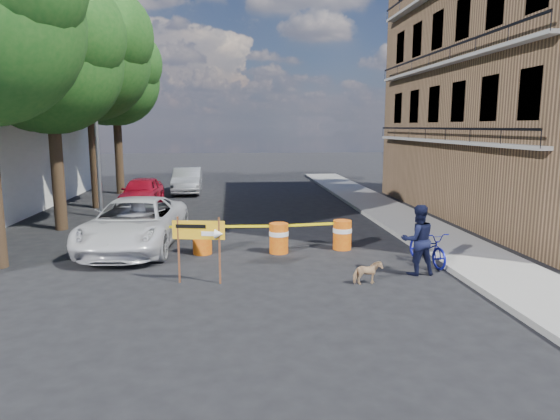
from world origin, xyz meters
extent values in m
plane|color=black|center=(0.00, 0.00, 0.00)|extent=(120.00, 120.00, 0.00)
cube|color=gray|center=(6.20, 6.00, 0.07)|extent=(2.40, 40.00, 0.15)
cube|color=#8B6646|center=(12.00, 8.00, 6.00)|extent=(8.00, 16.00, 12.00)
cylinder|color=#332316|center=(-6.80, 7.00, 2.38)|extent=(0.44, 0.44, 4.76)
sphere|color=#184E16|center=(-6.80, 7.00, 5.95)|extent=(5.00, 5.00, 5.00)
sphere|color=#184E16|center=(-5.92, 6.50, 6.80)|extent=(3.75, 3.75, 3.75)
sphere|color=#184E16|center=(-7.55, 7.62, 5.27)|extent=(3.50, 3.50, 3.50)
cylinder|color=#332316|center=(-6.80, 12.00, 2.66)|extent=(0.44, 0.44, 5.32)
sphere|color=#184E16|center=(-6.80, 12.00, 6.65)|extent=(5.40, 5.40, 5.40)
sphere|color=#184E16|center=(-5.85, 11.46, 7.60)|extent=(4.05, 4.05, 4.05)
sphere|color=#184E16|center=(-7.61, 12.68, 5.89)|extent=(3.78, 3.78, 3.78)
cylinder|color=#332316|center=(-6.80, 17.00, 2.46)|extent=(0.44, 0.44, 4.93)
sphere|color=#184E16|center=(-6.80, 17.00, 6.16)|extent=(4.80, 4.80, 4.80)
sphere|color=#184E16|center=(-5.96, 16.52, 7.04)|extent=(3.60, 3.60, 3.60)
sphere|color=#184E16|center=(-7.52, 17.60, 5.46)|extent=(3.36, 3.36, 3.36)
cylinder|color=gray|center=(-6.00, 9.50, 4.00)|extent=(0.16, 0.16, 8.00)
cylinder|color=gray|center=(-5.50, 9.50, 7.90)|extent=(1.00, 0.12, 0.12)
cube|color=silver|center=(-5.00, 9.50, 7.85)|extent=(0.35, 0.18, 0.12)
cylinder|color=#DD450D|center=(-3.06, 3.02, 0.45)|extent=(0.56, 0.56, 0.90)
cylinder|color=white|center=(-3.06, 3.02, 0.60)|extent=(0.58, 0.58, 0.14)
cylinder|color=#DD450D|center=(-1.46, 2.92, 0.45)|extent=(0.56, 0.56, 0.90)
cylinder|color=white|center=(-1.46, 2.92, 0.60)|extent=(0.58, 0.58, 0.14)
cylinder|color=#DD450D|center=(0.81, 2.81, 0.45)|extent=(0.56, 0.56, 0.90)
cylinder|color=white|center=(0.81, 2.81, 0.60)|extent=(0.58, 0.58, 0.14)
cylinder|color=#DD450D|center=(2.78, 3.08, 0.45)|extent=(0.56, 0.56, 0.90)
cylinder|color=white|center=(2.78, 3.08, 0.60)|extent=(0.58, 0.58, 0.14)
cylinder|color=#592D19|center=(-1.85, 0.18, 0.81)|extent=(0.05, 0.05, 1.62)
cylinder|color=#592D19|center=(-0.88, 0.01, 0.81)|extent=(0.05, 0.05, 1.62)
cube|color=gold|center=(-1.36, 0.09, 1.31)|extent=(1.25, 0.25, 0.45)
cube|color=white|center=(-1.12, 0.03, 1.23)|extent=(0.36, 0.07, 0.11)
cone|color=white|center=(-0.88, -0.01, 1.23)|extent=(0.24, 0.27, 0.23)
cube|color=black|center=(-1.55, 0.11, 1.40)|extent=(0.71, 0.14, 0.09)
imported|color=black|center=(4.10, 0.31, 0.90)|extent=(0.92, 0.75, 1.80)
imported|color=#13179B|center=(4.74, 1.20, 0.90)|extent=(0.77, 1.03, 1.79)
imported|color=tan|center=(2.63, -0.39, 0.29)|extent=(0.72, 0.42, 0.57)
imported|color=silver|center=(-3.57, 3.82, 0.77)|extent=(2.96, 5.70, 1.54)
imported|color=#AA0E24|center=(-4.80, 12.25, 0.69)|extent=(1.78, 4.11, 1.38)
imported|color=#B4B6BC|center=(-3.07, 16.88, 0.71)|extent=(1.61, 4.35, 1.42)
camera|label=1|loc=(-0.56, -11.60, 3.73)|focal=32.00mm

